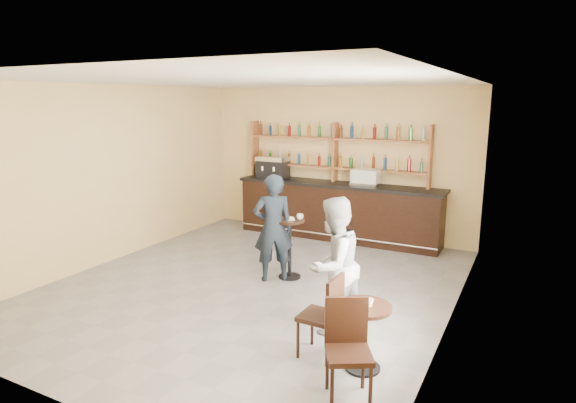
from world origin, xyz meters
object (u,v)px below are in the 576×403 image
at_px(patron_second, 333,265).
at_px(man_main, 273,228).
at_px(chair_south, 349,353).
at_px(espresso_machine, 273,167).
at_px(pedestal_table, 290,249).
at_px(chair_west, 319,315).
at_px(bar_counter, 338,211).
at_px(cafe_table, 363,337).
at_px(pastry_case, 366,177).

bearing_deg(patron_second, man_main, -112.96).
xyz_separation_m(chair_south, patron_second, (-0.71, 1.31, 0.37)).
height_order(espresso_machine, pedestal_table, espresso_machine).
relative_size(chair_west, chair_south, 0.99).
bearing_deg(chair_south, bar_counter, 83.01).
distance_m(man_main, chair_west, 2.52).
relative_size(espresso_machine, patron_second, 0.38).
bearing_deg(chair_west, bar_counter, -158.89).
distance_m(espresso_machine, chair_south, 6.59).
height_order(cafe_table, chair_west, chair_west).
bearing_deg(bar_counter, man_main, -90.39).
distance_m(pedestal_table, man_main, 0.48).
xyz_separation_m(espresso_machine, man_main, (1.56, -2.79, -0.56)).
bearing_deg(man_main, pastry_case, -138.63).
xyz_separation_m(pedestal_table, patron_second, (1.35, -1.42, 0.38)).
relative_size(man_main, patron_second, 1.01).
relative_size(pastry_case, cafe_table, 0.74).
bearing_deg(man_main, bar_counter, -126.35).
relative_size(pedestal_table, chair_south, 1.00).
bearing_deg(chair_west, patron_second, -168.85).
xyz_separation_m(pastry_case, chair_south, (1.62, -5.30, -0.87)).
height_order(bar_counter, espresso_machine, espresso_machine).
bearing_deg(pedestal_table, bar_counter, 93.72).
relative_size(pedestal_table, cafe_table, 1.33).
xyz_separation_m(pedestal_table, man_main, (-0.19, -0.22, 0.39)).
distance_m(pedestal_table, chair_west, 2.55).
distance_m(pedestal_table, patron_second, 2.00).
height_order(man_main, chair_west, man_main).
height_order(espresso_machine, pastry_case, espresso_machine).
height_order(bar_counter, chair_south, bar_counter).
height_order(bar_counter, pedestal_table, bar_counter).
xyz_separation_m(pastry_case, patron_second, (0.91, -3.99, -0.50)).
bearing_deg(chair_south, cafe_table, 64.95).
xyz_separation_m(man_main, chair_west, (1.65, -1.86, -0.39)).
xyz_separation_m(man_main, cafe_table, (2.20, -1.91, -0.51)).
bearing_deg(pastry_case, patron_second, -72.39).
xyz_separation_m(espresso_machine, patron_second, (3.10, -3.99, -0.57)).
xyz_separation_m(bar_counter, chair_west, (1.63, -4.65, -0.11)).
distance_m(cafe_table, chair_west, 0.57).
bearing_deg(pedestal_table, pastry_case, 80.24).
distance_m(cafe_table, chair_south, 0.62).
bearing_deg(chair_south, espresso_machine, 95.89).
bearing_deg(man_main, cafe_table, 103.07).
height_order(pedestal_table, chair_south, chair_south).
bearing_deg(bar_counter, chair_west, -70.68).
relative_size(pedestal_table, chair_west, 1.01).
relative_size(bar_counter, cafe_table, 5.95).
bearing_deg(bar_counter, espresso_machine, 180.00).
bearing_deg(bar_counter, pedestal_table, -86.28).
height_order(bar_counter, patron_second, patron_second).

